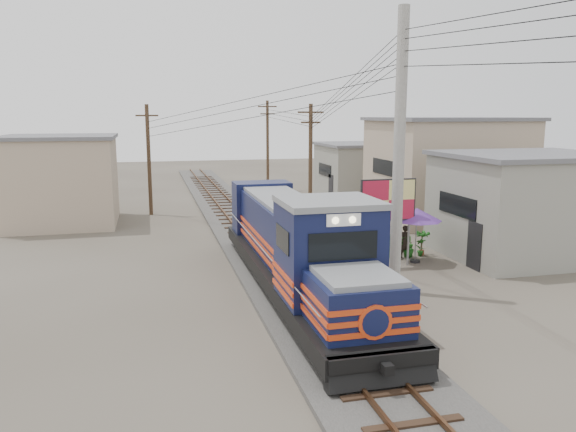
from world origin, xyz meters
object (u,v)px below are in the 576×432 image
object	(u,v)px
locomotive	(297,248)
market_umbrella	(417,215)
billboard	(388,202)
vendor	(404,241)

from	to	relation	value
locomotive	market_umbrella	size ratio (longest dim) A/B	5.58
billboard	vendor	distance (m)	2.76
locomotive	billboard	size ratio (longest dim) A/B	4.12
market_umbrella	locomotive	bearing A→B (deg)	-154.10
locomotive	billboard	xyz separation A→B (m)	(4.61, 2.63, 1.09)
locomotive	vendor	world-z (taller)	locomotive
locomotive	vendor	xyz separation A→B (m)	(6.01, 3.86, -0.94)
vendor	market_umbrella	bearing A→B (deg)	89.43
billboard	locomotive	bearing A→B (deg)	-150.13
locomotive	vendor	distance (m)	7.21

